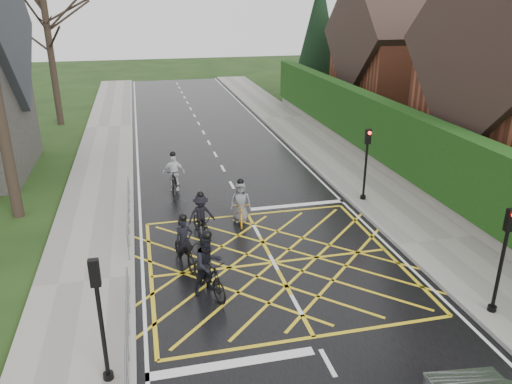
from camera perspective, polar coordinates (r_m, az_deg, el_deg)
name	(u,v)px	position (r m, az deg, el deg)	size (l,w,h in m)	color
ground	(274,263)	(16.72, 2.03, -8.08)	(120.00, 120.00, 0.00)	black
road	(274,263)	(16.71, 2.03, -8.06)	(9.00, 80.00, 0.01)	black
sidewalk_right	(436,242)	(19.00, 19.86, -5.37)	(3.00, 80.00, 0.15)	gray
sidewalk_left	(84,283)	(16.35, -19.03, -9.79)	(3.00, 80.00, 0.15)	gray
stone_wall	(399,176)	(24.47, 16.04, 1.78)	(0.50, 38.00, 0.70)	slate
hedge	(403,140)	(23.96, 16.46, 5.72)	(0.90, 38.00, 2.80)	#18320D
house_far	(413,57)	(37.26, 17.47, 14.53)	(9.80, 8.80, 10.30)	brown
conifer	(319,39)	(42.74, 7.16, 16.93)	(4.60, 4.60, 10.00)	black
tree_far	(45,14)	(36.44, -22.97, 18.22)	(8.40, 8.40, 10.40)	black
railing_south	(127,326)	(12.91, -14.55, -14.61)	(0.05, 5.04, 1.03)	slate
railing_north	(128,207)	(19.51, -14.42, -1.71)	(0.05, 6.04, 1.03)	slate
traffic_light_ne	(366,165)	(21.35, 12.43, 3.00)	(0.24, 0.31, 3.21)	black
traffic_light_se	(501,262)	(14.85, 26.25, -7.24)	(0.24, 0.31, 3.21)	black
traffic_light_sw	(101,323)	(11.63, -17.26, -14.07)	(0.24, 0.31, 3.21)	black
cyclist_rear	(185,249)	(16.50, -8.13, -6.43)	(1.09, 1.94, 1.78)	black
cyclist_back	(208,270)	(14.84, -5.46, -8.87)	(1.21, 2.10, 2.03)	black
cyclist_mid	(202,219)	(18.39, -6.25, -3.14)	(1.11, 1.85, 1.71)	black
cyclist_front	(174,176)	(22.80, -9.34, 1.78)	(1.04, 1.89, 1.83)	black
cyclist_lead	(241,207)	(19.33, -1.73, -1.77)	(0.94, 1.91, 1.78)	#B87216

